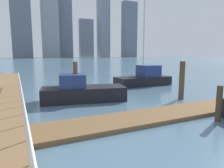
# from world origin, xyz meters

# --- Properties ---
(ground_plane) EXTENTS (300.00, 300.00, 0.00)m
(ground_plane) POSITION_xyz_m (0.00, 20.00, 0.00)
(ground_plane) COLOR slate
(floating_dock) EXTENTS (15.60, 2.00, 0.18)m
(floating_dock) POSITION_xyz_m (4.30, 7.41, 0.09)
(floating_dock) COLOR brown
(floating_dock) RESTS_ON ground_plane
(boardwalk_railing) EXTENTS (0.06, 23.95, 1.08)m
(boardwalk_railing) POSITION_xyz_m (-3.15, 6.22, 1.23)
(boardwalk_railing) COLOR white
(boardwalk_railing) RESTS_ON boardwalk
(dock_piling_0) EXTENTS (0.30, 0.30, 2.50)m
(dock_piling_0) POSITION_xyz_m (0.08, 12.47, 1.25)
(dock_piling_0) COLOR brown
(dock_piling_0) RESTS_ON ground_plane
(dock_piling_2) EXTENTS (0.35, 0.35, 2.51)m
(dock_piling_2) POSITION_xyz_m (6.52, 9.91, 1.26)
(dock_piling_2) COLOR brown
(dock_piling_2) RESTS_ON ground_plane
(dock_piling_3) EXTENTS (0.25, 0.25, 1.61)m
(dock_piling_3) POSITION_xyz_m (4.70, 5.77, 0.81)
(dock_piling_3) COLOR #473826
(dock_piling_3) RESTS_ON ground_plane
(moored_boat_0) EXTENTS (5.48, 2.88, 1.73)m
(moored_boat_0) POSITION_xyz_m (0.39, 12.21, 0.61)
(moored_boat_0) COLOR black
(moored_boat_0) RESTS_ON ground_plane
(moored_boat_1) EXTENTS (5.40, 2.19, 9.15)m
(moored_boat_1) POSITION_xyz_m (7.79, 16.09, 0.70)
(moored_boat_1) COLOR black
(moored_boat_1) RESTS_ON ground_plane
(skyline_tower_3) EXTENTS (11.88, 13.78, 48.50)m
(skyline_tower_3) POSITION_xyz_m (22.28, 166.68, 24.25)
(skyline_tower_3) COLOR #8C939E
(skyline_tower_3) RESTS_ON ground_plane
(skyline_tower_4) EXTENTS (11.57, 7.42, 84.92)m
(skyline_tower_4) POSITION_xyz_m (34.73, 169.38, 42.46)
(skyline_tower_4) COLOR slate
(skyline_tower_4) RESTS_ON ground_plane
(skyline_tower_5) EXTENTS (12.57, 7.00, 32.97)m
(skyline_tower_5) POSITION_xyz_m (54.96, 176.96, 16.49)
(skyline_tower_5) COLOR slate
(skyline_tower_5) RESTS_ON ground_plane
(skyline_tower_6) EXTENTS (9.33, 10.34, 62.89)m
(skyline_tower_6) POSITION_xyz_m (70.58, 174.46, 31.44)
(skyline_tower_6) COLOR gray
(skyline_tower_6) RESTS_ON ground_plane
(skyline_tower_7) EXTENTS (13.26, 6.27, 48.20)m
(skyline_tower_7) POSITION_xyz_m (90.74, 162.55, 24.10)
(skyline_tower_7) COLOR slate
(skyline_tower_7) RESTS_ON ground_plane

